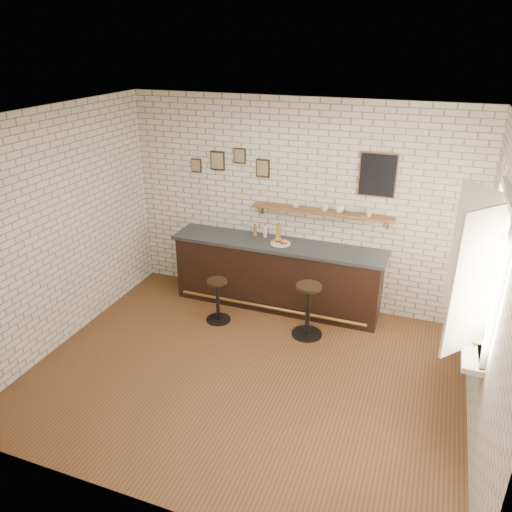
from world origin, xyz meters
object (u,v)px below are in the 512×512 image
object	(u,v)px
shelf_cup_b	(325,208)
bar_counter	(277,274)
shelf_cup_a	(296,205)
book_upper	(471,336)
bar_stool_left	(218,299)
bitters_bottle_white	(265,232)
bar_stool_right	(308,309)
shelf_cup_d	(369,213)
sandwich_plate	(281,243)
bitters_bottle_amber	(278,232)
book_lower	(470,338)
bitters_bottle_brown	(255,231)
ciabatta_sandwich	(281,241)
shelf_cup_c	(339,209)
condiment_bottle_yellow	(278,234)

from	to	relation	value
shelf_cup_b	bar_counter	bearing A→B (deg)	122.54
shelf_cup_a	book_upper	size ratio (longest dim) A/B	0.49
bar_stool_left	book_upper	bearing A→B (deg)	-14.37
shelf_cup_a	book_upper	distance (m)	2.97
bar_stool_left	shelf_cup_b	size ratio (longest dim) A/B	6.19
bitters_bottle_white	shelf_cup_a	size ratio (longest dim) A/B	1.82
bar_stool_right	book_upper	size ratio (longest dim) A/B	3.37
bar_stool_right	book_upper	bearing A→B (deg)	-25.12
bar_counter	shelf_cup_a	bearing A→B (deg)	45.28
book_upper	shelf_cup_a	bearing A→B (deg)	155.33
bitters_bottle_white	bar_stool_left	bearing A→B (deg)	-114.72
shelf_cup_a	shelf_cup_d	bearing A→B (deg)	-42.27
sandwich_plate	shelf_cup_a	bearing A→B (deg)	56.10
bar_stool_left	bar_counter	bearing A→B (deg)	47.89
bitters_bottle_amber	shelf_cup_a	size ratio (longest dim) A/B	2.21
book_lower	book_upper	distance (m)	0.02
bitters_bottle_brown	bitters_bottle_amber	xyz separation A→B (m)	(0.36, -0.00, 0.03)
sandwich_plate	bar_stool_left	xyz separation A→B (m)	(-0.69, -0.69, -0.68)
sandwich_plate	ciabatta_sandwich	size ratio (longest dim) A/B	1.33
shelf_cup_b	bitters_bottle_brown	bearing A→B (deg)	106.96
sandwich_plate	shelf_cup_c	xyz separation A→B (m)	(0.76, 0.22, 0.54)
sandwich_plate	ciabatta_sandwich	bearing A→B (deg)	0.00
ciabatta_sandwich	condiment_bottle_yellow	world-z (taller)	condiment_bottle_yellow
bar_stool_left	shelf_cup_b	distance (m)	1.96
shelf_cup_c	condiment_bottle_yellow	bearing A→B (deg)	110.99
bar_stool_left	shelf_cup_d	xyz separation A→B (m)	(1.86, 0.91, 1.20)
condiment_bottle_yellow	shelf_cup_c	distance (m)	0.99
book_lower	bar_counter	bearing A→B (deg)	121.68
ciabatta_sandwich	bar_stool_right	xyz separation A→B (m)	(0.58, -0.61, -0.65)
sandwich_plate	shelf_cup_a	xyz separation A→B (m)	(0.15, 0.22, 0.53)
ciabatta_sandwich	condiment_bottle_yellow	bearing A→B (deg)	123.00
bar_counter	bitters_bottle_amber	bearing A→B (deg)	104.20
sandwich_plate	shelf_cup_b	distance (m)	0.80
shelf_cup_a	book_lower	bearing A→B (deg)	-78.74
bar_counter	book_lower	size ratio (longest dim) A/B	12.81
bitters_bottle_brown	shelf_cup_c	world-z (taller)	shelf_cup_c
ciabatta_sandwich	bar_stool_right	size ratio (longest dim) A/B	0.28
ciabatta_sandwich	shelf_cup_d	distance (m)	1.27
bitters_bottle_amber	condiment_bottle_yellow	world-z (taller)	bitters_bottle_amber
bitters_bottle_white	shelf_cup_d	bearing A→B (deg)	1.88
ciabatta_sandwich	shelf_cup_a	bearing A→B (deg)	57.77
shelf_cup_c	shelf_cup_b	bearing A→B (deg)	107.80
bar_stool_right	shelf_cup_b	size ratio (longest dim) A/B	7.36
sandwich_plate	shelf_cup_d	world-z (taller)	shelf_cup_d
book_lower	book_upper	bearing A→B (deg)	62.75
shelf_cup_b	shelf_cup_d	world-z (taller)	shelf_cup_b
shelf_cup_a	shelf_cup_c	xyz separation A→B (m)	(0.61, 0.00, 0.01)
shelf_cup_b	book_upper	size ratio (longest dim) A/B	0.46
sandwich_plate	bar_stool_right	xyz separation A→B (m)	(0.59, -0.61, -0.61)
shelf_cup_d	sandwich_plate	bearing A→B (deg)	158.97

